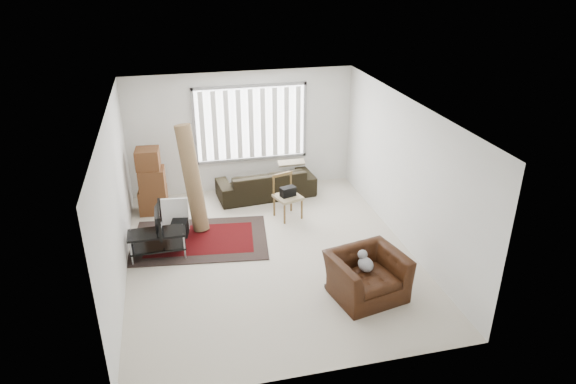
% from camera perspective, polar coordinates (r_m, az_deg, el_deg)
% --- Properties ---
extents(room, '(6.00, 6.02, 2.71)m').
position_cam_1_polar(room, '(9.04, -2.61, 4.33)').
color(room, beige).
rests_on(room, ground).
extents(persian_rug, '(2.71, 1.99, 0.02)m').
position_cam_1_polar(persian_rug, '(9.92, -9.73, -5.24)').
color(persian_rug, black).
rests_on(persian_rug, ground).
extents(tv_stand, '(1.00, 0.45, 0.50)m').
position_cam_1_polar(tv_stand, '(9.39, -14.31, -5.08)').
color(tv_stand, black).
rests_on(tv_stand, ground).
extents(tv, '(0.11, 0.81, 0.47)m').
position_cam_1_polar(tv, '(9.21, -14.55, -3.07)').
color(tv, black).
rests_on(tv, tv_stand).
extents(subwoofer, '(0.35, 0.35, 0.30)m').
position_cam_1_polar(subwoofer, '(10.05, -11.92, -3.96)').
color(subwoofer, black).
rests_on(subwoofer, persian_rug).
extents(moving_boxes, '(0.61, 0.56, 1.39)m').
position_cam_1_polar(moving_boxes, '(10.94, -14.91, 0.94)').
color(moving_boxes, brown).
rests_on(moving_boxes, ground).
extents(white_flatpack, '(0.53, 0.26, 0.65)m').
position_cam_1_polar(white_flatpack, '(10.24, -12.43, -2.47)').
color(white_flatpack, silver).
rests_on(white_flatpack, ground).
extents(rolled_rug, '(0.62, 0.73, 2.11)m').
position_cam_1_polar(rolled_rug, '(9.94, -10.60, 1.47)').
color(rolled_rug, brown).
rests_on(rolled_rug, ground).
extents(sofa, '(2.21, 1.11, 0.82)m').
position_cam_1_polar(sofa, '(11.38, -2.47, 1.47)').
color(sofa, black).
rests_on(sofa, ground).
extents(side_chair, '(0.62, 0.62, 0.91)m').
position_cam_1_polar(side_chair, '(10.41, -0.07, -0.30)').
color(side_chair, '#8A7B5A').
rests_on(side_chair, ground).
extents(armchair, '(1.29, 1.18, 0.83)m').
position_cam_1_polar(armchair, '(8.20, 8.77, -8.85)').
color(armchair, black).
rests_on(armchair, ground).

